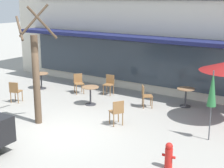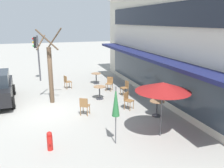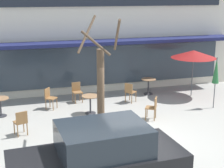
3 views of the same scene
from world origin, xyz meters
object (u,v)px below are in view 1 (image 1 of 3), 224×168
at_px(patio_umbrella_green_folded, 212,89).
at_px(fire_hydrant, 169,155).
at_px(cafe_table_streetside, 41,78).
at_px(cafe_chair_2, 109,83).
at_px(cafe_chair_0, 117,111).
at_px(street_tree, 36,73).
at_px(cafe_chair_4, 145,95).
at_px(cafe_table_near_wall, 186,94).
at_px(cafe_chair_1, 15,90).
at_px(cafe_chair_3, 79,82).
at_px(cafe_table_by_tree, 90,93).

height_order(patio_umbrella_green_folded, fire_hydrant, patio_umbrella_green_folded).
relative_size(cafe_table_streetside, cafe_chair_2, 0.85).
height_order(cafe_chair_0, fire_hydrant, cafe_chair_0).
bearing_deg(street_tree, fire_hydrant, -5.17).
distance_m(patio_umbrella_green_folded, cafe_chair_2, 6.09).
bearing_deg(cafe_chair_4, cafe_table_near_wall, 36.83).
xyz_separation_m(cafe_chair_4, fire_hydrant, (2.91, -4.10, -0.17)).
relative_size(cafe_chair_0, cafe_chair_4, 1.00).
bearing_deg(cafe_table_streetside, cafe_chair_0, -19.72).
bearing_deg(cafe_table_near_wall, cafe_chair_1, -150.68).
bearing_deg(fire_hydrant, cafe_chair_4, 125.33).
xyz_separation_m(cafe_table_near_wall, cafe_chair_0, (-1.16, -3.26, 0.01)).
distance_m(cafe_table_streetside, cafe_chair_0, 6.03).
relative_size(patio_umbrella_green_folded, cafe_chair_2, 2.47).
distance_m(cafe_table_near_wall, cafe_chair_3, 4.92).
xyz_separation_m(cafe_table_near_wall, street_tree, (-3.58, -4.60, 1.27)).
xyz_separation_m(cafe_table_by_tree, patio_umbrella_green_folded, (5.22, -0.80, 1.11)).
relative_size(cafe_table_streetside, cafe_chair_3, 0.85).
height_order(patio_umbrella_green_folded, cafe_chair_4, patio_umbrella_green_folded).
relative_size(cafe_chair_0, fire_hydrant, 1.26).
height_order(cafe_chair_0, cafe_chair_3, same).
distance_m(cafe_table_near_wall, cafe_chair_0, 3.46).
height_order(cafe_table_by_tree, patio_umbrella_green_folded, patio_umbrella_green_folded).
xyz_separation_m(cafe_table_by_tree, cafe_chair_0, (2.17, -1.34, 0.01)).
height_order(cafe_table_streetside, patio_umbrella_green_folded, patio_umbrella_green_folded).
height_order(cafe_table_near_wall, patio_umbrella_green_folded, patio_umbrella_green_folded).
distance_m(cafe_table_by_tree, cafe_chair_2, 1.71).
height_order(patio_umbrella_green_folded, cafe_chair_1, patio_umbrella_green_folded).
bearing_deg(cafe_table_near_wall, cafe_chair_0, -109.57).
relative_size(cafe_chair_1, cafe_chair_3, 1.00).
height_order(cafe_table_streetside, cafe_chair_1, cafe_chair_1).
xyz_separation_m(cafe_table_by_tree, cafe_chair_2, (-0.23, 1.69, 0.01)).
relative_size(cafe_table_streetside, street_tree, 0.19).
bearing_deg(cafe_chair_2, street_tree, -90.33).
distance_m(cafe_chair_2, cafe_chair_4, 2.38).
relative_size(cafe_table_near_wall, cafe_table_by_tree, 1.00).
height_order(cafe_table_by_tree, cafe_chair_2, cafe_chair_2).
bearing_deg(cafe_chair_1, cafe_chair_4, 27.08).
bearing_deg(cafe_chair_3, cafe_chair_4, -2.31).
relative_size(cafe_table_near_wall, cafe_chair_4, 0.85).
distance_m(cafe_chair_2, fire_hydrant, 7.09).
relative_size(cafe_table_by_tree, cafe_chair_2, 0.85).
bearing_deg(cafe_table_streetside, cafe_chair_2, 16.99).
xyz_separation_m(cafe_table_by_tree, fire_hydrant, (4.94, -3.15, -0.16)).
distance_m(cafe_chair_1, cafe_chair_2, 4.10).
relative_size(cafe_chair_4, street_tree, 0.22).
bearing_deg(cafe_table_by_tree, cafe_chair_4, 25.03).
bearing_deg(patio_umbrella_green_folded, cafe_chair_1, -174.92).
bearing_deg(cafe_chair_0, cafe_table_streetside, 160.28).
bearing_deg(cafe_table_by_tree, cafe_chair_0, -31.66).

